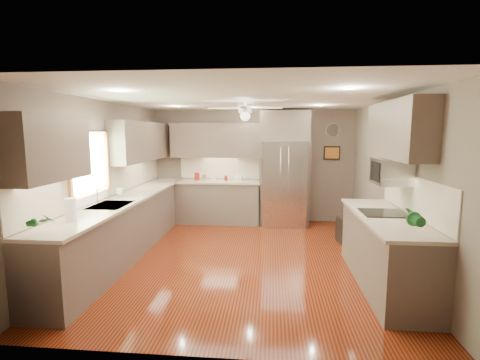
% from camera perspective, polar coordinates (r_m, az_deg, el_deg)
% --- Properties ---
extents(floor, '(5.00, 5.00, 0.00)m').
position_cam_1_polar(floor, '(5.71, 0.57, -12.69)').
color(floor, '#491109').
rests_on(floor, ground).
extents(ceiling, '(5.00, 5.00, 0.00)m').
position_cam_1_polar(ceiling, '(5.37, 0.61, 13.18)').
color(ceiling, white).
rests_on(ceiling, ground).
extents(wall_back, '(4.50, 0.00, 4.50)m').
position_cam_1_polar(wall_back, '(7.87, 2.06, 2.36)').
color(wall_back, '#6A5C51').
rests_on(wall_back, ground).
extents(wall_front, '(4.50, 0.00, 4.50)m').
position_cam_1_polar(wall_front, '(2.96, -3.38, -6.88)').
color(wall_front, '#6A5C51').
rests_on(wall_front, ground).
extents(wall_left, '(0.00, 5.00, 5.00)m').
position_cam_1_polar(wall_left, '(6.01, -21.32, 0.12)').
color(wall_left, '#6A5C51').
rests_on(wall_left, ground).
extents(wall_right, '(0.00, 5.00, 5.00)m').
position_cam_1_polar(wall_right, '(5.68, 23.85, -0.43)').
color(wall_right, '#6A5C51').
rests_on(wall_right, ground).
extents(canister_a, '(0.13, 0.13, 0.18)m').
position_cam_1_polar(canister_a, '(7.80, -7.06, 0.55)').
color(canister_a, maroon).
rests_on(canister_a, back_run).
extents(canister_b, '(0.09, 0.09, 0.13)m').
position_cam_1_polar(canister_b, '(7.72, -5.87, 0.42)').
color(canister_b, silver).
rests_on(canister_b, back_run).
extents(canister_c, '(0.14, 0.14, 0.20)m').
position_cam_1_polar(canister_c, '(7.73, -4.40, 0.60)').
color(canister_c, beige).
rests_on(canister_c, back_run).
extents(canister_d, '(0.08, 0.08, 0.11)m').
position_cam_1_polar(canister_d, '(7.66, -2.34, 0.32)').
color(canister_d, maroon).
rests_on(canister_d, back_run).
extents(soap_bottle, '(0.12, 0.12, 0.20)m').
position_cam_1_polar(soap_bottle, '(6.07, -19.09, -1.68)').
color(soap_bottle, white).
rests_on(soap_bottle, left_run).
extents(potted_plant_left, '(0.18, 0.16, 0.29)m').
position_cam_1_polar(potted_plant_left, '(4.18, -29.76, -5.86)').
color(potted_plant_left, '#1B6026').
rests_on(potted_plant_left, left_run).
extents(potted_plant_right, '(0.21, 0.18, 0.36)m').
position_cam_1_polar(potted_plant_right, '(4.05, 26.57, -5.59)').
color(potted_plant_right, '#1B6026').
rests_on(potted_plant_right, right_run).
extents(bowl, '(0.21, 0.21, 0.05)m').
position_cam_1_polar(bowl, '(7.66, -0.21, 0.05)').
color(bowl, beige).
rests_on(bowl, back_run).
extents(left_run, '(0.65, 4.70, 1.45)m').
position_cam_1_polar(left_run, '(6.16, -17.87, -6.79)').
color(left_run, '#51413B').
rests_on(left_run, ground).
extents(back_run, '(1.85, 0.65, 1.45)m').
position_cam_1_polar(back_run, '(7.77, -3.44, -3.44)').
color(back_run, '#51413B').
rests_on(back_run, ground).
extents(uppers, '(4.50, 4.70, 0.95)m').
position_cam_1_polar(uppers, '(6.15, -5.81, 6.60)').
color(uppers, '#51413B').
rests_on(uppers, wall_left).
extents(window, '(0.05, 1.12, 0.92)m').
position_cam_1_polar(window, '(5.53, -23.50, 2.51)').
color(window, '#BFF2B2').
rests_on(window, wall_left).
extents(sink, '(0.50, 0.70, 0.32)m').
position_cam_1_polar(sink, '(5.48, -20.49, -4.17)').
color(sink, silver).
rests_on(sink, left_run).
extents(refrigerator, '(1.06, 0.75, 2.45)m').
position_cam_1_polar(refrigerator, '(7.53, 7.24, 1.58)').
color(refrigerator, silver).
rests_on(refrigerator, ground).
extents(right_run, '(0.70, 2.20, 1.45)m').
position_cam_1_polar(right_run, '(5.00, 22.76, -10.43)').
color(right_run, '#51413B').
rests_on(right_run, ground).
extents(microwave, '(0.43, 0.55, 0.34)m').
position_cam_1_polar(microwave, '(5.06, 23.56, 1.28)').
color(microwave, silver).
rests_on(microwave, wall_right).
extents(ceiling_fan, '(1.18, 1.18, 0.32)m').
position_cam_1_polar(ceiling_fan, '(5.65, 0.85, 11.20)').
color(ceiling_fan, white).
rests_on(ceiling_fan, ceiling).
extents(recessed_lights, '(2.84, 3.14, 0.01)m').
position_cam_1_polar(recessed_lights, '(5.77, 0.53, 12.74)').
color(recessed_lights, white).
rests_on(recessed_lights, ceiling).
extents(wall_clock, '(0.30, 0.03, 0.30)m').
position_cam_1_polar(wall_clock, '(7.92, 14.96, 7.93)').
color(wall_clock, white).
rests_on(wall_clock, wall_back).
extents(framed_print, '(0.36, 0.03, 0.30)m').
position_cam_1_polar(framed_print, '(7.93, 14.84, 4.31)').
color(framed_print, black).
rests_on(framed_print, wall_back).
extents(stool, '(0.42, 0.42, 0.46)m').
position_cam_1_polar(stool, '(6.67, 17.40, -7.85)').
color(stool, black).
rests_on(stool, ground).
extents(paper_towel, '(0.12, 0.12, 0.31)m').
position_cam_1_polar(paper_towel, '(4.62, -26.02, -4.45)').
color(paper_towel, white).
rests_on(paper_towel, left_run).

